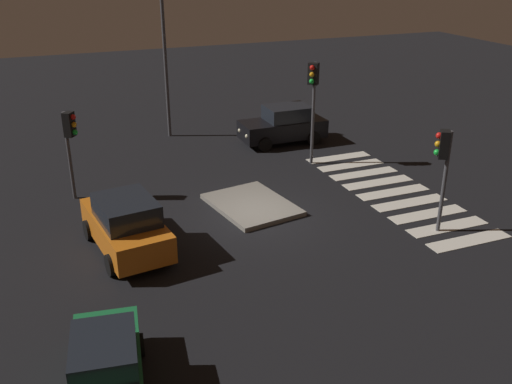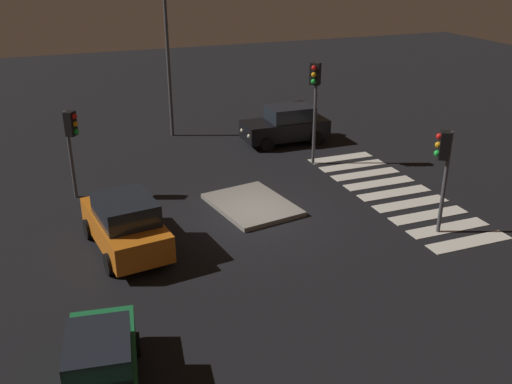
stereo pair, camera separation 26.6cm
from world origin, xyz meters
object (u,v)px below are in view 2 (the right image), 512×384
Objects in this scene: traffic_island at (252,205)px; traffic_light_east at (315,89)px; traffic_light_south at (444,157)px; car_black at (286,125)px; traffic_light_north at (71,133)px; street_lamp at (166,32)px; car_green at (101,364)px; car_orange at (125,224)px.

traffic_light_east is (3.46, -4.32, 3.50)m from traffic_island.
car_black is at bearing -53.31° from traffic_light_south.
traffic_island is at bearing 57.09° from car_black.
traffic_light_north is 0.45× the size of street_lamp.
car_orange is at bearing -5.49° from car_green.
traffic_light_south reaches higher than car_green.
traffic_light_north is at bearing 18.28° from car_black.
car_orange is 1.29× the size of traffic_light_north.
car_orange is 1.24× the size of traffic_light_south.
car_black is at bearing -28.26° from car_green.
car_orange is 0.58× the size of street_lamp.
car_orange is at bearing -42.85° from traffic_light_north.
car_orange is 5.50m from traffic_light_north.
car_orange reaches higher than car_green.
car_black reaches higher than car_green.
car_green is at bearing 162.06° from street_lamp.
traffic_light_east is (7.80, 1.02, 0.75)m from traffic_light_south.
street_lamp is at bearing -32.39° from car_black.
traffic_light_south is (-4.34, -5.34, 2.75)m from traffic_island.
traffic_light_east reaches higher than traffic_light_north.
traffic_light_east reaches higher than car_orange.
car_orange is 6.78m from car_green.
traffic_light_north is (11.66, -0.50, 1.95)m from car_green.
traffic_light_north is (5.08, 1.11, 1.78)m from car_orange.
traffic_light_east is (11.74, -11.06, 2.81)m from car_green.
traffic_light_south is 1.04× the size of traffic_light_north.
traffic_light_south is 0.47× the size of street_lamp.
traffic_light_east reaches higher than traffic_light_south.
street_lamp reaches higher than traffic_light_south.
traffic_light_north reaches higher than car_black.
traffic_light_north is 9.20m from street_lamp.
traffic_light_south is (-11.24, -0.85, 1.89)m from car_black.
traffic_island is 7.58m from traffic_light_north.
street_lamp reaches higher than traffic_light_east.
car_black is (8.61, -9.63, -0.01)m from car_orange.
traffic_light_south is at bearing -157.34° from street_lamp.
car_orange is 10.97m from traffic_light_south.
traffic_light_north is at bearing 4.75° from car_orange.
traffic_light_south is 16.01m from street_lamp.
traffic_island is 5.48m from car_orange.
traffic_light_south is at bearing -129.07° from traffic_island.
traffic_light_east reaches higher than car_black.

